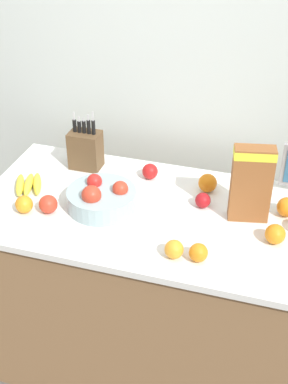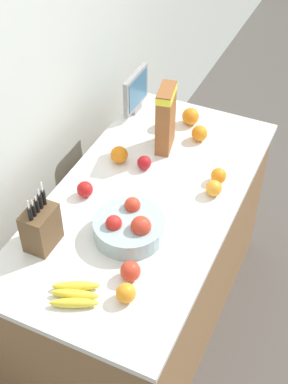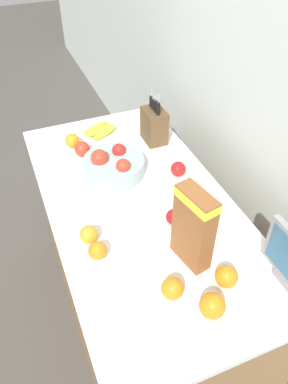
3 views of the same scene
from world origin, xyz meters
name	(u,v)px [view 2 (image 2 of 3)]	position (x,y,z in m)	size (l,w,h in m)	color
ground_plane	(145,315)	(0.00, 0.00, 0.00)	(14.00, 14.00, 0.00)	#514C47
wall_back	(18,92)	(0.00, 0.62, 1.30)	(9.00, 0.06, 2.60)	silver
counter	(146,262)	(0.00, 0.00, 0.46)	(1.58, 0.80, 0.92)	olive
knife_block	(41,227)	(-0.43, 0.26, 1.01)	(0.15, 0.11, 0.30)	brown
small_monitor	(136,91)	(0.60, 0.33, 1.04)	(0.25, 0.03, 0.23)	gray
cereal_box	(166,116)	(0.37, 0.07, 1.10)	(0.18, 0.10, 0.33)	brown
fruit_bowl	(130,227)	(-0.24, -0.04, 0.97)	(0.30, 0.30, 0.14)	#99B2B7
banana_bunch	(75,294)	(-0.61, 0.01, 0.94)	(0.18, 0.21, 0.04)	yellow
apple_near_bananas	(144,163)	(0.18, 0.09, 0.95)	(0.07, 0.07, 0.07)	#A31419
apple_front	(130,271)	(-0.44, -0.14, 0.96)	(0.08, 0.08, 0.08)	red
apple_rear	(85,189)	(-0.11, 0.25, 0.95)	(0.07, 0.07, 0.07)	red
orange_front_left	(219,176)	(0.23, -0.26, 0.95)	(0.07, 0.07, 0.07)	orange
orange_front_center	(191,116)	(0.61, 0.02, 0.96)	(0.09, 0.09, 0.09)	orange
orange_near_bowl	(165,120)	(0.53, 0.13, 0.96)	(0.08, 0.08, 0.08)	orange
orange_front_right	(199,133)	(0.50, -0.07, 0.96)	(0.08, 0.08, 0.08)	orange
orange_by_cereal	(119,155)	(0.17, 0.22, 0.96)	(0.08, 0.08, 0.08)	orange
orange_mid_right	(214,188)	(0.14, -0.27, 0.95)	(0.07, 0.07, 0.07)	orange
orange_back_center	(126,293)	(-0.54, -0.17, 0.96)	(0.08, 0.08, 0.08)	orange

